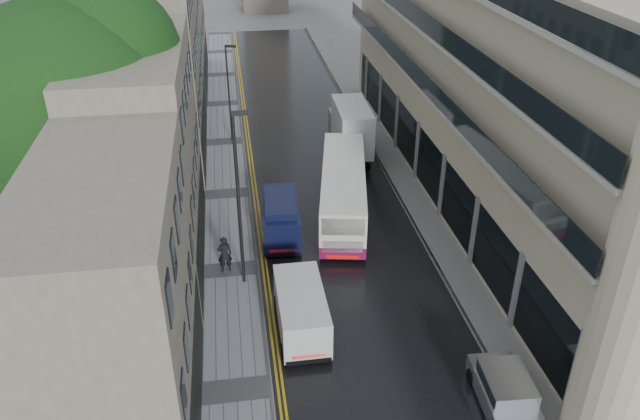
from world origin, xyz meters
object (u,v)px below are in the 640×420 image
object	(u,v)px
cream_bus	(322,217)
white_van	(284,339)
pedestrian	(225,254)
lamp_post_far	(229,94)
white_lorry	(340,138)
tree_far	(118,75)
lamp_post_near	(239,203)
tree_near	(70,146)
navy_van	(265,233)

from	to	relation	value
cream_bus	white_van	bearing A→B (deg)	-97.67
pedestrian	lamp_post_far	bearing A→B (deg)	-98.09
white_lorry	white_van	xyz separation A→B (m)	(-5.63, -18.46, -0.83)
tree_far	lamp_post_near	bearing A→B (deg)	-64.95
white_lorry	white_van	size ratio (longest dim) A/B	1.54
white_lorry	pedestrian	xyz separation A→B (m)	(-7.91, -11.82, -0.81)
tree_near	lamp_post_near	size ratio (longest dim) A/B	1.59
white_van	pedestrian	bearing A→B (deg)	108.93
tree_near	pedestrian	xyz separation A→B (m)	(6.40, -0.88, -5.85)
tree_near	lamp_post_far	world-z (taller)	tree_near
tree_near	tree_far	world-z (taller)	tree_near
white_lorry	pedestrian	size ratio (longest dim) A/B	3.67
tree_near	tree_far	bearing A→B (deg)	88.68
navy_van	lamp_post_far	xyz separation A→B (m)	(-1.31, 15.34, 2.35)
white_lorry	tree_near	bearing A→B (deg)	-141.06
tree_far	navy_van	world-z (taller)	tree_far
lamp_post_near	lamp_post_far	distance (m)	17.91
cream_bus	navy_van	xyz separation A→B (m)	(-3.16, -0.84, -0.21)
white_lorry	lamp_post_near	size ratio (longest dim) A/B	0.82
cream_bus	pedestrian	distance (m)	5.77
tree_near	white_van	xyz separation A→B (m)	(8.69, -7.51, -5.87)
cream_bus	pedestrian	xyz separation A→B (m)	(-5.26, -2.34, -0.37)
lamp_post_near	tree_far	bearing A→B (deg)	113.77
navy_van	lamp_post_far	distance (m)	15.58
tree_near	tree_far	xyz separation A→B (m)	(0.30, 13.00, -0.72)
lamp_post_far	cream_bus	bearing A→B (deg)	-56.15
tree_far	lamp_post_far	world-z (taller)	tree_far
tree_far	white_lorry	distance (m)	14.81
tree_near	lamp_post_near	distance (m)	7.91
navy_van	lamp_post_far	world-z (taller)	lamp_post_far
lamp_post_near	tree_near	bearing A→B (deg)	163.94
tree_near	lamp_post_far	bearing A→B (deg)	65.77
navy_van	pedestrian	xyz separation A→B (m)	(-2.10, -1.50, -0.15)
tree_near	cream_bus	size ratio (longest dim) A/B	1.31
cream_bus	white_van	size ratio (longest dim) A/B	2.27
tree_near	lamp_post_far	size ratio (longest dim) A/B	1.99
navy_van	pedestrian	bearing A→B (deg)	-141.33
tree_far	white_van	xyz separation A→B (m)	(8.39, -20.51, -5.15)
white_lorry	navy_van	size ratio (longest dim) A/B	1.48
tree_far	white_van	bearing A→B (deg)	-67.76
tree_near	white_lorry	world-z (taller)	tree_near
tree_far	white_lorry	bearing A→B (deg)	-8.33
white_van	navy_van	distance (m)	8.14
white_van	tree_far	bearing A→B (deg)	112.16
navy_van	white_lorry	bearing A→B (deg)	63.76
lamp_post_far	tree_far	bearing A→B (deg)	-140.00
navy_van	pedestrian	world-z (taller)	navy_van
tree_far	pedestrian	bearing A→B (deg)	-66.26
tree_far	navy_van	distance (m)	15.66
white_van	lamp_post_near	size ratio (longest dim) A/B	0.53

